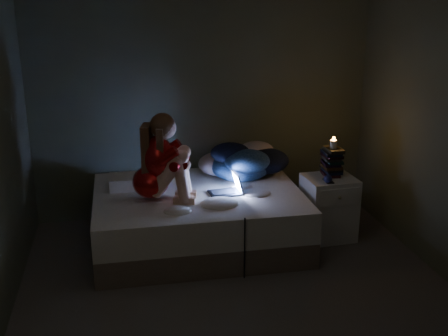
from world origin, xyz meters
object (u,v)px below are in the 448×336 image
object	(u,v)px
woman	(150,157)
phone	(327,181)
bed	(198,218)
nightstand	(328,208)
laptop	(225,183)
candle	(333,144)

from	to	relation	value
woman	phone	world-z (taller)	woman
bed	nightstand	world-z (taller)	nightstand
laptop	candle	bearing A→B (deg)	-2.16
nightstand	phone	distance (m)	0.35
laptop	candle	xyz separation A→B (m)	(1.09, 0.06, 0.31)
bed	woman	size ratio (longest dim) A/B	2.39
bed	laptop	bearing A→B (deg)	-21.83
bed	nightstand	bearing A→B (deg)	-4.54
woman	candle	xyz separation A→B (m)	(1.79, 0.08, 0.01)
woman	candle	bearing A→B (deg)	15.71
bed	candle	distance (m)	1.50
laptop	nightstand	world-z (taller)	laptop
candle	phone	world-z (taller)	candle
candle	nightstand	bearing A→B (deg)	-120.80
woman	nightstand	world-z (taller)	woman
laptop	nightstand	distance (m)	1.10
woman	nightstand	distance (m)	1.86
candle	phone	distance (m)	0.38
woman	nightstand	xyz separation A→B (m)	(1.75, 0.01, -0.63)
woman	candle	world-z (taller)	woman
woman	nightstand	size ratio (longest dim) A/B	1.29
woman	phone	distance (m)	1.71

